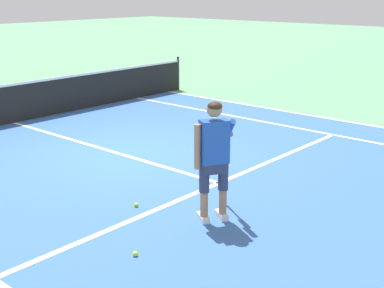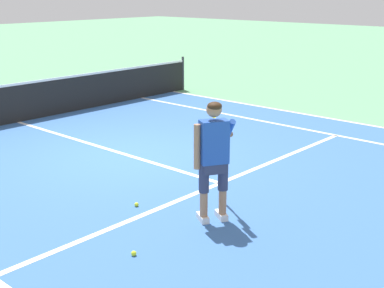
{
  "view_description": "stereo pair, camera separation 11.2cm",
  "coord_description": "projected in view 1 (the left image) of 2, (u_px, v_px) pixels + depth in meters",
  "views": [
    {
      "loc": [
        -6.63,
        -7.47,
        3.14
      ],
      "look_at": [
        -1.23,
        -2.75,
        1.05
      ],
      "focal_mm": 49.7,
      "sensor_mm": 36.0,
      "label": 1
    },
    {
      "loc": [
        -6.55,
        -7.56,
        3.14
      ],
      "look_at": [
        -1.23,
        -2.75,
        1.05
      ],
      "focal_mm": 49.7,
      "sensor_mm": 36.0,
      "label": 2
    }
  ],
  "objects": [
    {
      "name": "ground_plane",
      "position": [
        128.0,
        156.0,
        10.39
      ],
      "size": [
        80.0,
        80.0,
        0.0
      ],
      "primitive_type": "plane",
      "color": "#609E70"
    },
    {
      "name": "line_singles_right",
      "position": [
        281.0,
        125.0,
        12.79
      ],
      "size": [
        0.1,
        10.07,
        0.01
      ],
      "primitive_type": "cube",
      "color": "white",
      "rests_on": "ground"
    },
    {
      "name": "tennis_ball_by_baseline",
      "position": [
        136.0,
        205.0,
        7.97
      ],
      "size": [
        0.07,
        0.07,
        0.07
      ],
      "primitive_type": "sphere",
      "color": "#CCE02D",
      "rests_on": "ground"
    },
    {
      "name": "tennis_player",
      "position": [
        214.0,
        153.0,
        7.26
      ],
      "size": [
        1.05,
        0.9,
        1.71
      ],
      "color": "white",
      "rests_on": "ground"
    },
    {
      "name": "court_inner_surface",
      "position": [
        161.0,
        166.0,
        9.82
      ],
      "size": [
        10.98,
        10.47,
        0.0
      ],
      "primitive_type": "cube",
      "color": "#3866A8",
      "rests_on": "ground"
    },
    {
      "name": "line_service",
      "position": [
        219.0,
        183.0,
        8.95
      ],
      "size": [
        8.23,
        0.1,
        0.01
      ],
      "primitive_type": "cube",
      "color": "white",
      "rests_on": "ground"
    },
    {
      "name": "tennis_ball_near_feet",
      "position": [
        135.0,
        254.0,
        6.49
      ],
      "size": [
        0.07,
        0.07,
        0.07
      ],
      "primitive_type": "sphere",
      "color": "#CCE02D",
      "rests_on": "ground"
    },
    {
      "name": "line_centre_service",
      "position": [
        98.0,
        147.0,
        10.97
      ],
      "size": [
        0.1,
        6.4,
        0.01
      ],
      "primitive_type": "cube",
      "color": "white",
      "rests_on": "ground"
    },
    {
      "name": "line_doubles_right",
      "position": [
        309.0,
        115.0,
        13.78
      ],
      "size": [
        0.1,
        10.07,
        0.01
      ],
      "primitive_type": "cube",
      "color": "white",
      "rests_on": "ground"
    },
    {
      "name": "tennis_net",
      "position": [
        12.0,
        103.0,
        12.86
      ],
      "size": [
        11.96,
        0.08,
        1.07
      ],
      "color": "#333338",
      "rests_on": "ground"
    }
  ]
}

